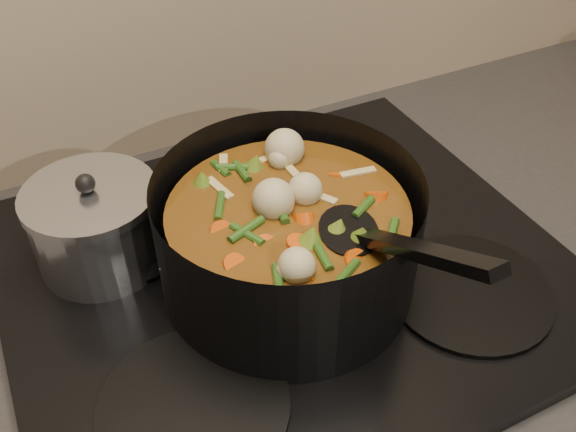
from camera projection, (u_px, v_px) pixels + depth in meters
name	position (u px, v px, depth m)	size (l,w,h in m)	color
stovetop	(286.00, 270.00, 0.74)	(0.62, 0.54, 0.03)	black
stockpot	(288.00, 239.00, 0.68)	(0.31, 0.39, 0.20)	black
saucepan	(96.00, 226.00, 0.71)	(0.15, 0.15, 0.12)	silver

